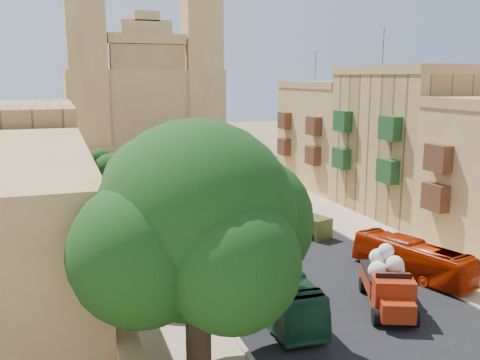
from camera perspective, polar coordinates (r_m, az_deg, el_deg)
road_surface at (r=50.87m, az=-1.47°, el=-3.62°), size 14.00×140.00×0.01m
sidewalk_east at (r=54.40m, az=8.12°, el=-2.76°), size 5.00×140.00×0.01m
sidewalk_west at (r=48.96m, az=-12.16°, el=-4.44°), size 5.00×140.00×0.01m
kerb_east at (r=53.32m, az=5.73°, el=-2.93°), size 0.25×140.00×0.12m
kerb_west at (r=49.28m, az=-9.28°, el=-4.17°), size 0.25×140.00×0.12m
townhouse_c at (r=52.37m, az=17.16°, el=4.01°), size 9.00×14.00×17.40m
townhouse_d at (r=64.21m, az=9.76°, el=4.84°), size 9.00×14.00×15.90m
west_wall at (r=38.89m, az=-14.81°, el=-7.22°), size 1.00×40.00×1.80m
west_building_low at (r=36.14m, az=-23.55°, el=-3.71°), size 10.00×28.00×8.40m
west_building_mid at (r=61.54m, az=-21.86°, el=2.88°), size 10.00×22.00×10.00m
church at (r=96.78m, az=-10.33°, el=8.80°), size 28.00×22.50×36.30m
ficus_tree at (r=22.52m, az=-4.40°, el=-4.99°), size 11.15×10.26×11.15m
street_tree_a at (r=30.91m, az=-9.18°, el=-7.40°), size 3.03×3.03×4.67m
street_tree_b at (r=42.41m, az=-11.99°, el=-2.79°), size 2.82×2.82×4.33m
street_tree_c at (r=53.96m, az=-13.63°, el=0.88°), size 3.54×3.54×5.44m
street_tree_d at (r=65.88m, az=-14.62°, el=1.98°), size 2.87×2.87×4.42m
red_truck at (r=31.44m, az=15.50°, el=-10.43°), size 4.28×6.26×3.47m
olive_pickup at (r=44.29m, az=7.13°, el=-4.80°), size 2.97×4.46×1.70m
bus_green_north at (r=30.23m, az=3.48°, el=-11.19°), size 2.69×10.05×2.78m
bus_red_east at (r=36.74m, az=17.85°, el=-7.98°), size 4.21×8.78×2.38m
bus_cream_east at (r=50.20m, az=4.43°, el=-2.15°), size 5.79×10.59×2.89m
car_blue_a at (r=41.00m, az=1.58°, el=-6.42°), size 2.10×3.45×1.10m
car_white_a at (r=54.79m, az=-7.36°, el=-2.07°), size 1.66×3.43×1.08m
car_cream at (r=47.21m, az=5.77°, el=-3.95°), size 2.72×5.19×1.39m
car_dkblue at (r=68.89m, az=-9.48°, el=0.62°), size 2.96×4.72×1.28m
car_white_b at (r=60.07m, az=-2.13°, el=-0.68°), size 2.55×4.41×1.41m
car_blue_b at (r=80.24m, az=-8.57°, el=2.04°), size 1.97×3.69×1.16m
pedestrian_c at (r=40.61m, az=15.43°, el=-6.47°), size 0.81×1.15×1.81m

